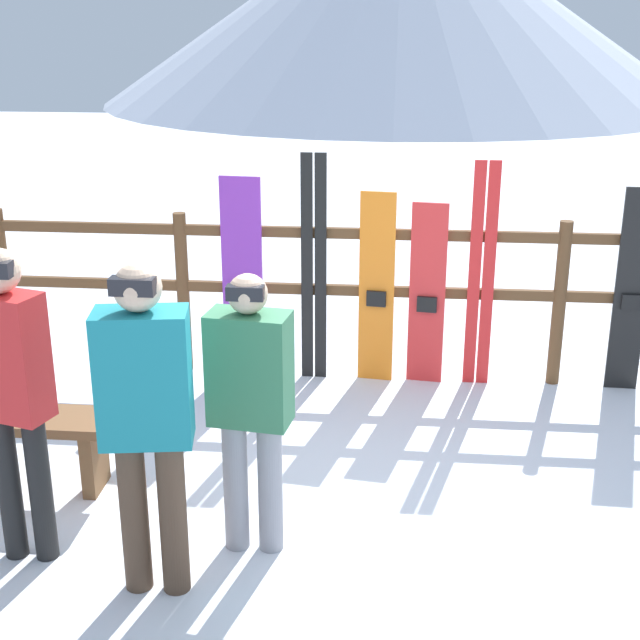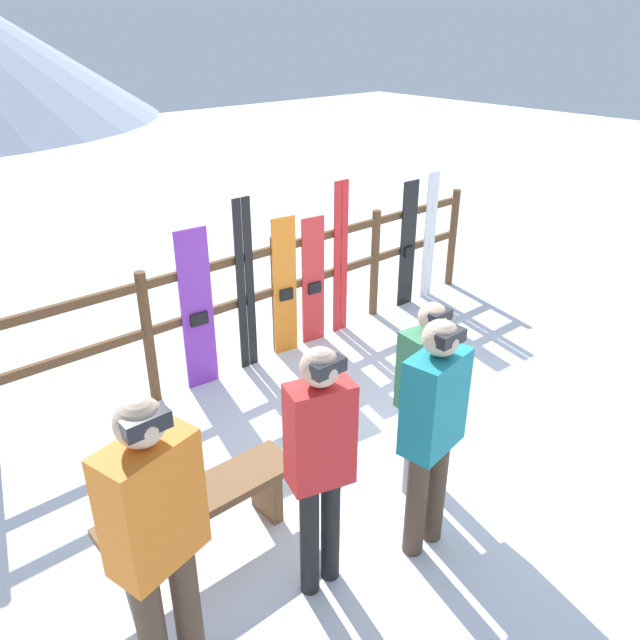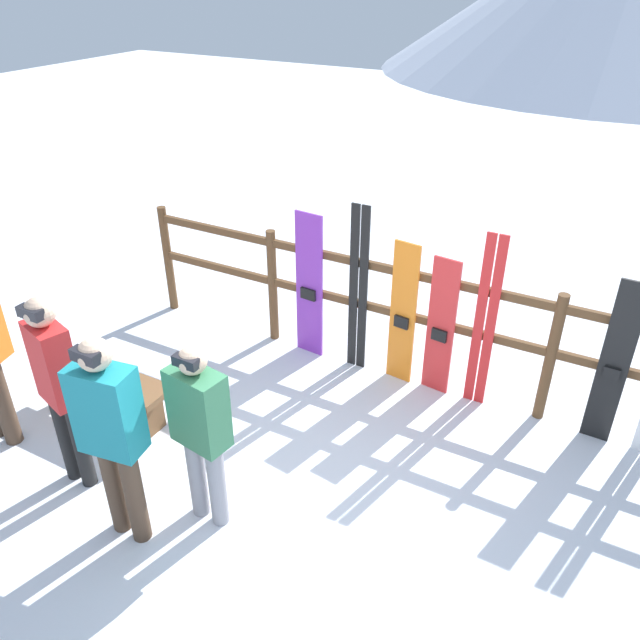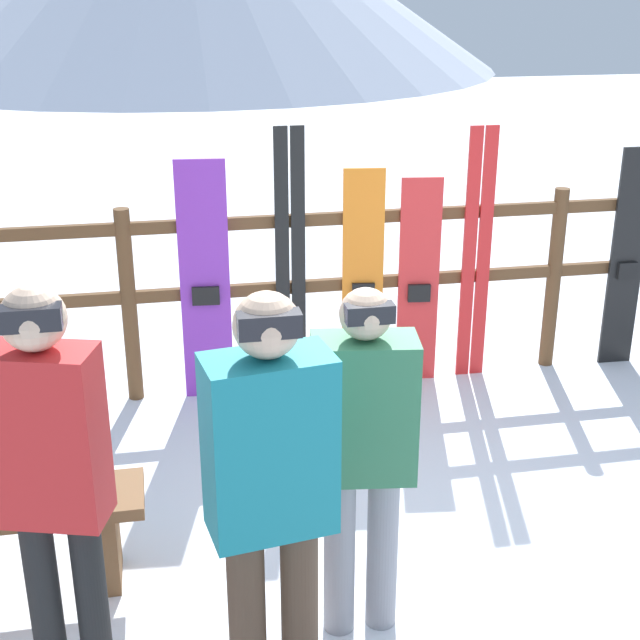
% 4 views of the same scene
% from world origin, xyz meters
% --- Properties ---
extents(ground_plane, '(40.00, 40.00, 0.00)m').
position_xyz_m(ground_plane, '(0.00, 0.00, 0.00)').
color(ground_plane, white).
extents(fence, '(5.96, 0.10, 1.30)m').
position_xyz_m(fence, '(0.00, 2.03, 0.77)').
color(fence, brown).
rests_on(fence, ground).
extents(bench, '(1.38, 0.36, 0.47)m').
position_xyz_m(bench, '(-2.09, 0.11, 0.35)').
color(bench, brown).
rests_on(bench, ground).
extents(person_red, '(0.42, 0.31, 1.71)m').
position_xyz_m(person_red, '(-1.68, -0.61, 1.02)').
color(person_red, black).
rests_on(person_red, ground).
extents(person_plaid_green, '(0.44, 0.28, 1.56)m').
position_xyz_m(person_plaid_green, '(-0.50, -0.42, 0.90)').
color(person_plaid_green, gray).
rests_on(person_plaid_green, ground).
extents(person_teal, '(0.47, 0.30, 1.71)m').
position_xyz_m(person_teal, '(-0.93, -0.82, 1.00)').
color(person_teal, '#4C3828').
rests_on(person_teal, ground).
extents(snowboard_purple, '(0.32, 0.08, 1.60)m').
position_xyz_m(snowboard_purple, '(-0.97, 1.98, 0.80)').
color(snowboard_purple, purple).
rests_on(snowboard_purple, ground).
extents(ski_pair_black, '(0.20, 0.02, 1.78)m').
position_xyz_m(ski_pair_black, '(-0.42, 1.98, 0.89)').
color(ski_pair_black, black).
rests_on(ski_pair_black, ground).
extents(snowboard_orange, '(0.27, 0.08, 1.50)m').
position_xyz_m(snowboard_orange, '(0.07, 1.98, 0.75)').
color(snowboard_orange, orange).
rests_on(snowboard_orange, ground).
extents(snowboard_red, '(0.28, 0.08, 1.43)m').
position_xyz_m(snowboard_red, '(0.46, 1.98, 0.71)').
color(snowboard_red, red).
rests_on(snowboard_red, ground).
extents(ski_pair_red, '(0.20, 0.02, 1.75)m').
position_xyz_m(ski_pair_red, '(0.86, 1.98, 0.87)').
color(ski_pair_red, red).
rests_on(ski_pair_red, ground).
extents(snowboard_black_stripe, '(0.24, 0.06, 1.57)m').
position_xyz_m(snowboard_black_stripe, '(1.97, 1.98, 0.78)').
color(snowboard_black_stripe, black).
rests_on(snowboard_black_stripe, ground).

